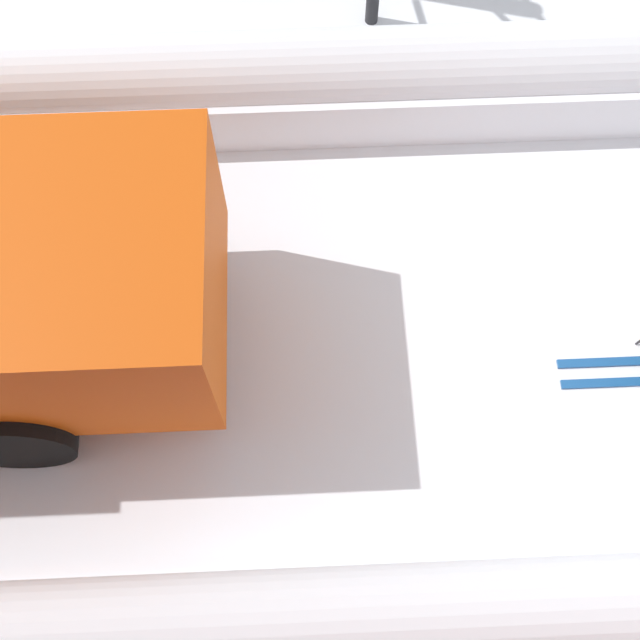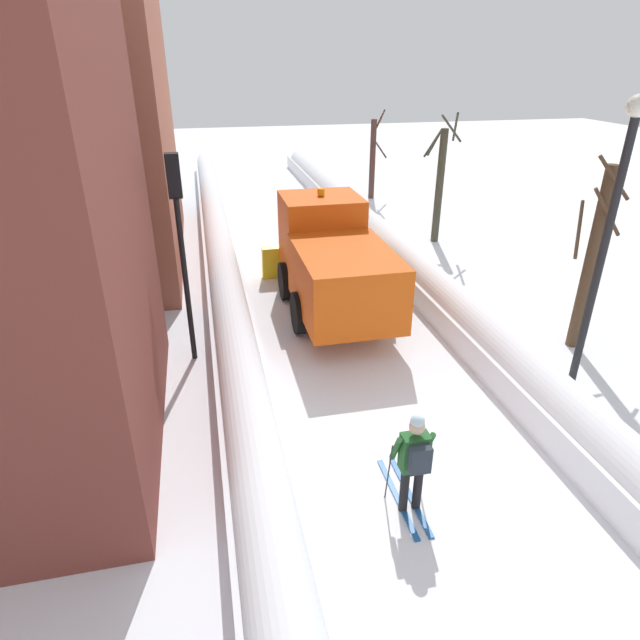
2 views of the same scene
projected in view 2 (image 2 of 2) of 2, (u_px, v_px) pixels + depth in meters
The scene contains 12 objects.
ground_plane at pixel (307, 265), 18.41m from camera, with size 80.00×80.00×0.00m, color white.
snowbank_left at pixel (221, 256), 17.62m from camera, with size 1.10×36.00×1.17m.
snowbank_right at pixel (387, 245), 18.74m from camera, with size 1.10×36.00×1.12m.
building_brick_mid at pixel (11, 92), 16.20m from camera, with size 9.00×9.86×10.92m.
building_concrete_far at pixel (73, 80), 24.93m from camera, with size 8.05×6.47×10.78m.
plow_truck at pixel (332, 260), 14.51m from camera, with size 3.20×5.98×3.12m.
skier at pixel (414, 459), 8.09m from camera, with size 0.62×1.80×1.81m.
traffic_light_pole at pixel (179, 222), 11.42m from camera, with size 0.28×0.42×4.68m.
street_lamp at pixel (611, 219), 10.23m from camera, with size 0.40×0.40×5.86m.
bare_tree_near at pixel (591, 258), 12.34m from camera, with size 0.93×1.16×4.61m.
bare_tree_mid at pixel (440, 182), 19.83m from camera, with size 1.34×1.43×4.72m.
bare_tree_far at pixel (373, 158), 26.19m from camera, with size 0.96×1.36×4.19m.
Camera 2 is at (-3.32, -7.03, 6.45)m, focal length 30.26 mm.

